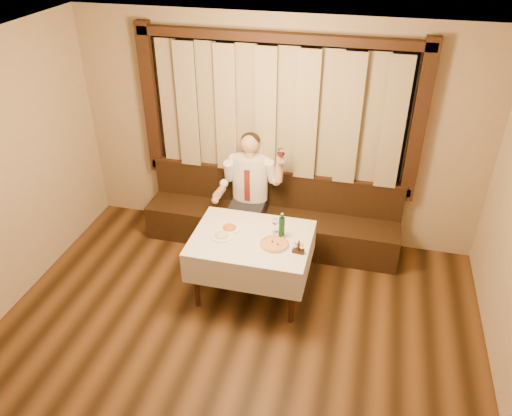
% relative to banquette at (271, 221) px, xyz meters
% --- Properties ---
extents(room, '(5.01, 6.01, 2.81)m').
position_rel_banquette_xyz_m(room, '(-0.00, -1.75, 1.19)').
color(room, black).
rests_on(room, ground).
extents(banquette, '(3.20, 0.61, 0.94)m').
position_rel_banquette_xyz_m(banquette, '(0.00, 0.00, 0.00)').
color(banquette, black).
rests_on(banquette, ground).
extents(dining_table, '(1.27, 0.97, 0.76)m').
position_rel_banquette_xyz_m(dining_table, '(0.00, -1.02, 0.34)').
color(dining_table, black).
rests_on(dining_table, ground).
extents(pizza, '(0.32, 0.32, 0.03)m').
position_rel_banquette_xyz_m(pizza, '(0.27, -1.11, 0.46)').
color(pizza, white).
rests_on(pizza, dining_table).
extents(pasta_red, '(0.25, 0.25, 0.08)m').
position_rel_banquette_xyz_m(pasta_red, '(-0.27, -0.93, 0.48)').
color(pasta_red, white).
rests_on(pasta_red, dining_table).
extents(pasta_cream, '(0.24, 0.24, 0.08)m').
position_rel_banquette_xyz_m(pasta_cream, '(-0.31, -1.09, 0.48)').
color(pasta_cream, white).
rests_on(pasta_cream, dining_table).
extents(green_bottle, '(0.07, 0.07, 0.30)m').
position_rel_banquette_xyz_m(green_bottle, '(0.31, -0.95, 0.57)').
color(green_bottle, '#0F481A').
rests_on(green_bottle, dining_table).
extents(table_wine_glass, '(0.07, 0.07, 0.18)m').
position_rel_banquette_xyz_m(table_wine_glass, '(0.23, -0.88, 0.58)').
color(table_wine_glass, white).
rests_on(table_wine_glass, dining_table).
extents(cruet_caddy, '(0.12, 0.07, 0.13)m').
position_rel_banquette_xyz_m(cruet_caddy, '(0.53, -1.17, 0.49)').
color(cruet_caddy, black).
rests_on(cruet_caddy, dining_table).
extents(seated_man, '(0.83, 0.62, 1.48)m').
position_rel_banquette_xyz_m(seated_man, '(-0.27, -0.09, 0.54)').
color(seated_man, black).
rests_on(seated_man, ground).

